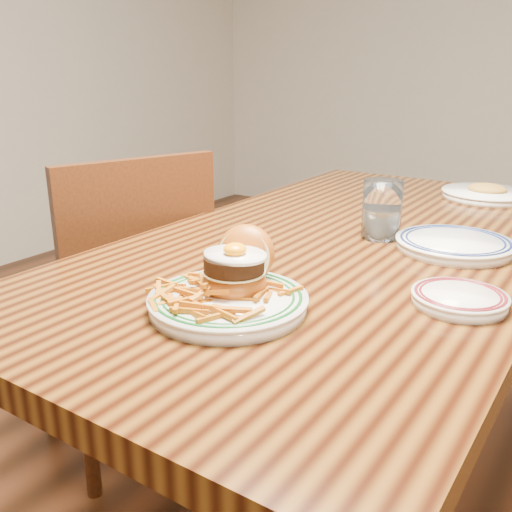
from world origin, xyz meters
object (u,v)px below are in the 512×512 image
Objects in this scene: chair_left at (127,303)px; side_plate at (460,298)px; table at (346,275)px; main_plate at (231,287)px.

chair_left is 0.97m from side_plate.
table is 0.41m from side_plate.
chair_left is 0.76m from main_plate.
side_plate is at bearing 12.08° from chair_left.
table is 0.47m from main_plate.
side_plate reaches higher than table.
side_plate is (0.92, -0.13, 0.28)m from chair_left.
chair_left is 3.33× the size of main_plate.
table is 0.65m from chair_left.
chair_left is at bearing -168.91° from table.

